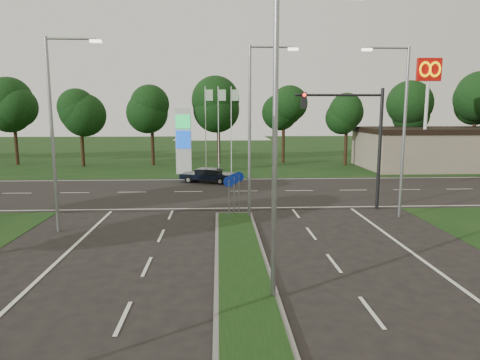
{
  "coord_description": "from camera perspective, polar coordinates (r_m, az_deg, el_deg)",
  "views": [
    {
      "loc": [
        -0.83,
        -6.24,
        5.65
      ],
      "look_at": [
        0.27,
        15.43,
        2.2
      ],
      "focal_mm": 32.0,
      "sensor_mm": 36.0,
      "label": 1
    }
  ],
  "objects": [
    {
      "name": "median_signs",
      "position": [
        22.99,
        -0.8,
        -0.82
      ],
      "size": [
        1.16,
        1.76,
        2.38
      ],
      "color": "gray",
      "rests_on": "ground"
    },
    {
      "name": "verge_far",
      "position": [
        61.5,
        -2.13,
        3.77
      ],
      "size": [
        160.0,
        50.0,
        0.02
      ],
      "primitive_type": "cube",
      "color": "black",
      "rests_on": "ground"
    },
    {
      "name": "mcdonalds_sign",
      "position": [
        42.66,
        23.79,
        11.43
      ],
      "size": [
        2.2,
        0.47,
        10.4
      ],
      "color": "silver",
      "rests_on": "ground"
    },
    {
      "name": "gas_pylon",
      "position": [
        39.47,
        -7.24,
        5.4
      ],
      "size": [
        5.8,
        1.26,
        8.0
      ],
      "color": "silver",
      "rests_on": "ground"
    },
    {
      "name": "streetlight_median_far",
      "position": [
        22.32,
        1.81,
        7.56
      ],
      "size": [
        2.53,
        0.22,
        9.0
      ],
      "color": "gray",
      "rests_on": "ground"
    },
    {
      "name": "commercial_building",
      "position": [
        48.15,
        25.46,
        3.82
      ],
      "size": [
        16.0,
        9.0,
        4.0
      ],
      "primitive_type": "cube",
      "color": "gray",
      "rests_on": "ground"
    },
    {
      "name": "streetlight_median_near",
      "position": [
        12.39,
        5.62,
        6.34
      ],
      "size": [
        2.53,
        0.22,
        9.0
      ],
      "color": "gray",
      "rests_on": "ground"
    },
    {
      "name": "streetlight_left_far",
      "position": [
        21.58,
        -23.34,
        6.78
      ],
      "size": [
        2.53,
        0.22,
        9.0
      ],
      "color": "gray",
      "rests_on": "ground"
    },
    {
      "name": "cross_road",
      "position": [
        30.77,
        -1.32,
        -1.54
      ],
      "size": [
        160.0,
        12.0,
        0.02
      ],
      "primitive_type": "cube",
      "color": "black",
      "rests_on": "ground"
    },
    {
      "name": "traffic_signal",
      "position": [
        25.54,
        15.48,
        6.47
      ],
      "size": [
        5.1,
        0.42,
        7.0
      ],
      "color": "black",
      "rests_on": "ground"
    },
    {
      "name": "treeline_far",
      "position": [
        46.19,
        -1.79,
        10.5
      ],
      "size": [
        6.0,
        6.0,
        9.9
      ],
      "color": "black",
      "rests_on": "ground"
    },
    {
      "name": "median_kerb",
      "position": [
        11.69,
        1.6,
        -19.53
      ],
      "size": [
        2.0,
        26.0,
        0.12
      ],
      "primitive_type": "cube",
      "color": "slate",
      "rests_on": "ground"
    },
    {
      "name": "navy_sedan",
      "position": [
        34.61,
        -4.32,
        0.65
      ],
      "size": [
        4.51,
        2.98,
        1.15
      ],
      "rotation": [
        0.0,
        0.0,
        1.24
      ],
      "color": "black",
      "rests_on": "ground"
    },
    {
      "name": "streetlight_right_far",
      "position": [
        24.24,
        20.66,
        7.11
      ],
      "size": [
        2.53,
        0.22,
        9.0
      ],
      "rotation": [
        0.0,
        0.0,
        3.14
      ],
      "color": "gray",
      "rests_on": "ground"
    }
  ]
}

